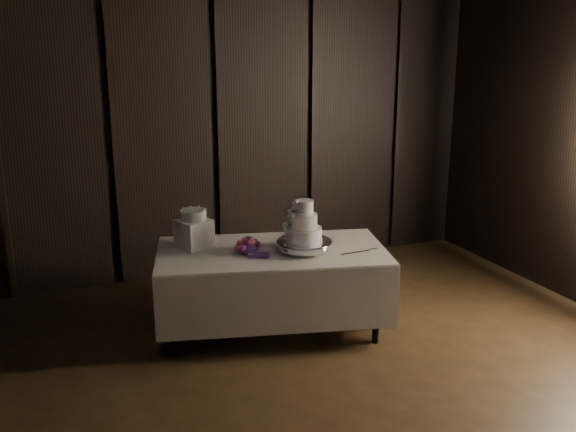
{
  "coord_description": "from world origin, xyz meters",
  "views": [
    {
      "loc": [
        -1.87,
        -3.16,
        2.54
      ],
      "look_at": [
        0.12,
        1.82,
        1.05
      ],
      "focal_mm": 40.0,
      "sensor_mm": 36.0,
      "label": 1
    }
  ],
  "objects": [
    {
      "name": "room",
      "position": [
        0.0,
        0.0,
        1.5
      ],
      "size": [
        6.08,
        7.08,
        3.08
      ],
      "color": "black",
      "rests_on": "ground"
    },
    {
      "name": "box_pedestal",
      "position": [
        -0.64,
        2.14,
        0.89
      ],
      "size": [
        0.34,
        0.34,
        0.25
      ],
      "primitive_type": "cube",
      "rotation": [
        0.0,
        0.0,
        0.39
      ],
      "color": "white",
      "rests_on": "display_table"
    },
    {
      "name": "small_cake",
      "position": [
        -0.64,
        2.14,
        1.06
      ],
      "size": [
        0.24,
        0.24,
        0.09
      ],
      "primitive_type": "cylinder",
      "rotation": [
        0.0,
        0.0,
        -0.06
      ],
      "color": "white",
      "rests_on": "box_pedestal"
    },
    {
      "name": "wedding_cake",
      "position": [
        0.19,
        1.66,
        0.99
      ],
      "size": [
        0.34,
        0.3,
        0.36
      ],
      "rotation": [
        0.0,
        0.0,
        -0.17
      ],
      "color": "white",
      "rests_on": "cake_stand"
    },
    {
      "name": "cake_stand",
      "position": [
        0.22,
        1.68,
        0.81
      ],
      "size": [
        0.58,
        0.58,
        0.09
      ],
      "primitive_type": "cylinder",
      "rotation": [
        0.0,
        0.0,
        0.22
      ],
      "color": "silver",
      "rests_on": "display_table"
    },
    {
      "name": "bouquet",
      "position": [
        -0.25,
        1.8,
        0.82
      ],
      "size": [
        0.43,
        0.47,
        0.18
      ],
      "primitive_type": null,
      "rotation": [
        0.0,
        0.0,
        -0.48
      ],
      "color": "#C04365",
      "rests_on": "display_table"
    },
    {
      "name": "cake_knife",
      "position": [
        0.6,
        1.46,
        0.77
      ],
      "size": [
        0.37,
        0.04,
        0.01
      ],
      "primitive_type": "cube",
      "rotation": [
        0.0,
        0.0,
        0.05
      ],
      "color": "silver",
      "rests_on": "display_table"
    },
    {
      "name": "display_table",
      "position": [
        -0.03,
        1.82,
        0.42
      ],
      "size": [
        2.18,
        1.49,
        0.76
      ],
      "rotation": [
        0.0,
        0.0,
        -0.24
      ],
      "color": "beige",
      "rests_on": "ground"
    }
  ]
}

